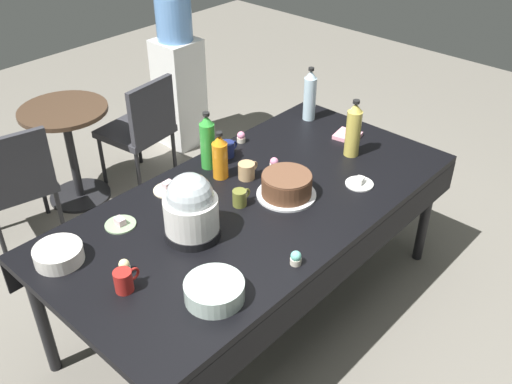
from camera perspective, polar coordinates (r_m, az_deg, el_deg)
ground at (r=3.38m, az=0.00°, el=-11.32°), size 9.00×9.00×0.00m
potluck_table at (r=2.93m, az=0.00°, el=-1.82°), size 2.20×1.10×0.75m
frosted_layer_cake at (r=2.90m, az=3.08°, el=0.63°), size 0.31×0.31×0.12m
slow_cooker at (r=2.59m, az=-6.52°, el=-1.66°), size 0.26×0.26×0.33m
glass_salad_bowl at (r=2.33m, az=-4.18°, el=-9.80°), size 0.25×0.25×0.08m
ceramic_snack_bowl at (r=2.64m, az=-19.12°, el=-5.91°), size 0.21×0.21×0.07m
dessert_plate_cream at (r=2.99m, az=-8.77°, el=0.34°), size 0.16×0.16×0.05m
dessert_plate_white at (r=3.06m, az=10.30°, el=0.90°), size 0.15×0.15×0.04m
dessert_plate_sage at (r=2.79m, az=-13.40°, el=-3.10°), size 0.15×0.15×0.04m
cupcake_cocoa at (r=3.39m, az=-1.50°, el=5.50°), size 0.05×0.05×0.07m
cupcake_berry at (r=2.49m, az=4.00°, el=-6.60°), size 0.05×0.05×0.07m
cupcake_mint at (r=2.51m, az=-13.01°, el=-7.26°), size 0.05×0.05×0.07m
cupcake_rose at (r=3.13m, az=1.83°, el=2.87°), size 0.05×0.05×0.07m
soda_bottle_lime_soda at (r=3.10m, az=-4.86°, el=4.99°), size 0.08×0.08×0.33m
soda_bottle_ginger_ale at (r=3.25m, az=9.70°, el=6.14°), size 0.09×0.09×0.34m
soda_bottle_orange_juice at (r=3.02m, az=-3.62°, el=3.54°), size 0.08×0.08×0.27m
soda_bottle_water at (r=3.62m, az=5.40°, el=9.58°), size 0.08×0.08×0.34m
coffee_mug_olive at (r=2.84m, az=-1.60°, el=-0.57°), size 0.11×0.07×0.08m
coffee_mug_tan at (r=3.04m, az=-0.92°, el=2.15°), size 0.13×0.09×0.09m
coffee_mug_red at (r=2.42m, az=-13.04°, el=-8.62°), size 0.12×0.08×0.10m
coffee_mug_navy at (r=3.25m, az=-2.87°, el=4.32°), size 0.12×0.08×0.09m
paper_napkin_stack at (r=3.50m, az=9.13°, el=5.59°), size 0.16×0.16×0.02m
maroon_chair_left at (r=3.83m, az=-22.89°, el=1.16°), size 0.53×0.53×0.85m
maroon_chair_right at (r=4.24m, az=-11.37°, el=6.51°), size 0.49×0.49×0.85m
round_cafe_table at (r=4.19m, az=-18.22°, el=5.21°), size 0.60×0.60×0.72m
water_cooler at (r=4.75m, az=-7.76°, el=11.29°), size 0.32×0.32×1.24m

